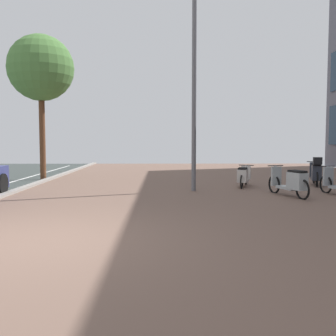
% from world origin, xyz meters
% --- Properties ---
extents(ground, '(21.00, 40.00, 0.13)m').
position_xyz_m(ground, '(1.43, 0.00, -0.02)').
color(ground, '#2E3732').
extents(scooter_near, '(0.80, 1.66, 0.73)m').
position_xyz_m(scooter_near, '(4.85, 7.09, 0.37)').
color(scooter_near, black).
rests_on(scooter_near, ground).
extents(scooter_mid, '(0.80, 1.83, 0.87)m').
position_xyz_m(scooter_mid, '(5.72, 4.77, 0.42)').
color(scooter_mid, black).
rests_on(scooter_mid, ground).
extents(scooter_far, '(0.79, 1.74, 1.04)m').
position_xyz_m(scooter_far, '(7.44, 7.36, 0.47)').
color(scooter_far, black).
rests_on(scooter_far, ground).
extents(lamp_post, '(0.20, 0.52, 6.51)m').
position_xyz_m(lamp_post, '(3.08, 6.08, 3.58)').
color(lamp_post, slate).
rests_on(lamp_post, ground).
extents(street_tree, '(2.60, 2.60, 5.74)m').
position_xyz_m(street_tree, '(-2.71, 9.74, 4.41)').
color(street_tree, brown).
rests_on(street_tree, ground).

